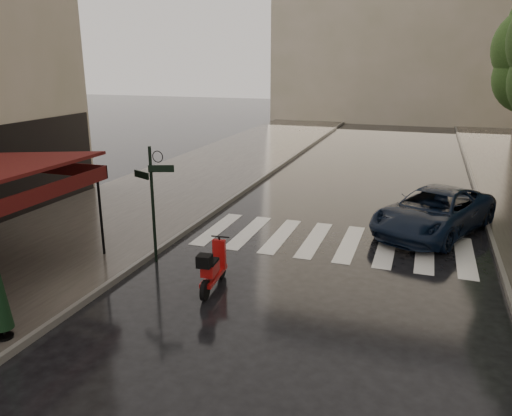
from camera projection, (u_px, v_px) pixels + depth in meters
The scene contains 8 objects.
ground at pixel (134, 322), 10.26m from camera, with size 120.00×120.00×0.00m, color black.
sidewalk_near at pixel (192, 178), 22.52m from camera, with size 6.00×60.00×0.12m, color #38332D.
curb_near at pixel (256, 183), 21.57m from camera, with size 0.12×60.00×0.16m, color #595651.
curb_far at pixel (479, 201), 18.81m from camera, with size 0.12×60.00×0.16m, color #595651.
crosswalk at pixel (332, 242), 14.77m from camera, with size 7.85×3.20×0.01m.
signpost at pixel (153, 195), 12.83m from camera, with size 1.17×0.29×3.10m.
scooter at pixel (213, 269), 11.56m from camera, with size 0.50×1.69×1.11m.
parked_car at pixel (434, 212), 15.37m from camera, with size 2.28×4.95×1.38m, color black.
Camera 1 is at (5.34, -7.86, 5.16)m, focal length 35.00 mm.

